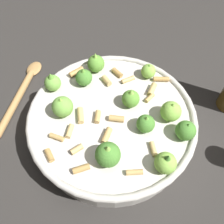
% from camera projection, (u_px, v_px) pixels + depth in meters
% --- Properties ---
extents(ground_plane, '(2.40, 2.40, 0.00)m').
position_uv_depth(ground_plane, '(112.00, 131.00, 0.51)').
color(ground_plane, '#2D2B28').
extents(cooking_pan, '(0.34, 0.34, 0.12)m').
position_uv_depth(cooking_pan, '(112.00, 121.00, 0.48)').
color(cooking_pan, beige).
rests_on(cooking_pan, ground).
extents(wooden_spoon, '(0.19, 0.18, 0.02)m').
position_uv_depth(wooden_spoon, '(22.00, 90.00, 0.57)').
color(wooden_spoon, '#B2844C').
rests_on(wooden_spoon, ground).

